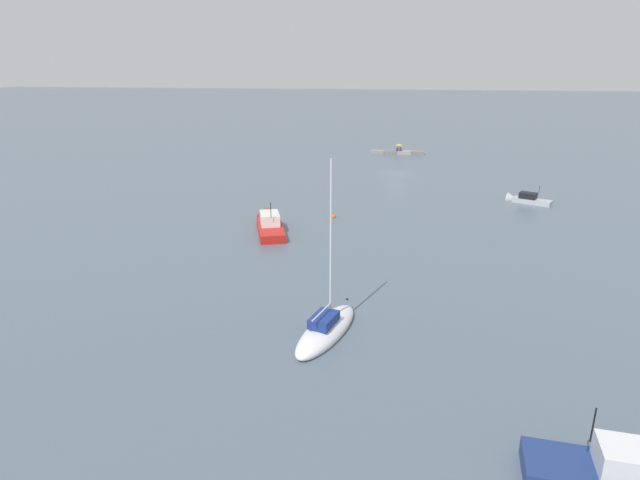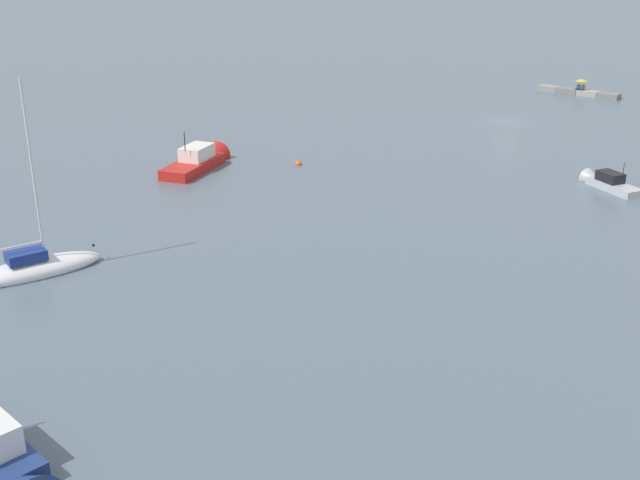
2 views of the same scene
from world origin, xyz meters
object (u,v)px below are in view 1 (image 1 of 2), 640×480
Objects in this scene: person_seated_grey_left at (401,149)px; mooring_buoy_near at (333,217)px; sailboat_white_near at (326,329)px; motorboat_red_near at (270,226)px; motorboat_grey_mid at (525,200)px; umbrella_open_yellow at (399,144)px; person_seated_blue_right at (397,149)px.

mooring_buoy_near is (7.00, 43.14, -0.78)m from person_seated_grey_left.
sailboat_white_near reaches higher than motorboat_red_near.
person_seated_grey_left is at bearing 51.03° from motorboat_grey_mid.
sailboat_white_near is at bearing 95.99° from mooring_buoy_near.
umbrella_open_yellow is 0.17× the size of motorboat_red_near.
sailboat_white_near is 1.40× the size of motorboat_red_near.
motorboat_red_near is 7.99m from mooring_buoy_near.
person_seated_grey_left is 0.06× the size of sailboat_white_near.
person_seated_grey_left is 50.30m from motorboat_red_near.
mooring_buoy_near is (2.75, -26.23, -0.28)m from sailboat_white_near.
person_seated_blue_right is 0.09× the size of motorboat_red_near.
person_seated_grey_left is 69.50m from sailboat_white_near.
motorboat_red_near reaches higher than motorboat_grey_mid.
sailboat_white_near is 22.41m from motorboat_red_near.
mooring_buoy_near is (21.95, 9.78, -0.21)m from motorboat_grey_mid.
umbrella_open_yellow is 0.27× the size of motorboat_grey_mid.
person_seated_blue_right is at bearing 51.89° from motorboat_grey_mid.
sailboat_white_near reaches higher than person_seated_blue_right.
person_seated_grey_left is 0.52× the size of umbrella_open_yellow.
umbrella_open_yellow reaches higher than mooring_buoy_near.
motorboat_grey_mid is at bearing 11.00° from motorboat_red_near.
sailboat_white_near is 26.37m from mooring_buoy_near.
motorboat_grey_mid is (-15.51, 33.26, -0.57)m from person_seated_blue_right.
person_seated_grey_left reaches higher than mooring_buoy_near.
umbrella_open_yellow is at bearing 103.06° from sailboat_white_near.
motorboat_red_near is at bearing 128.71° from sailboat_white_near.
motorboat_grey_mid is at bearing 78.26° from sailboat_white_near.
motorboat_red_near is at bearing 43.57° from mooring_buoy_near.
sailboat_white_near is at bearing 84.65° from person_seated_blue_right.
motorboat_red_near is at bearing 72.97° from person_seated_grey_left.
person_seated_grey_left is at bearing 102.82° from sailboat_white_near.
motorboat_red_near reaches higher than person_seated_grey_left.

